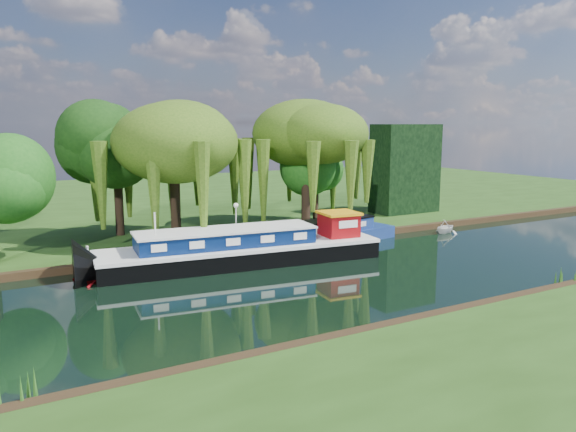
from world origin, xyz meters
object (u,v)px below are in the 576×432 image
dutch_barge (244,249)px  narrowboat (318,236)px  red_dinghy (101,281)px  white_cruiser (445,233)px

dutch_barge → narrowboat: size_ratio=1.31×
narrowboat → red_dinghy: (-15.13, -1.59, -0.70)m
dutch_barge → red_dinghy: (-8.55, 0.26, -0.91)m
white_cruiser → narrowboat: bearing=72.8°
red_dinghy → white_cruiser: bearing=-92.8°
narrowboat → white_cruiser: bearing=-12.5°
narrowboat → red_dinghy: size_ratio=4.85×
white_cruiser → red_dinghy: bearing=78.9°
narrowboat → dutch_barge: bearing=-172.2°
dutch_barge → narrowboat: 6.84m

